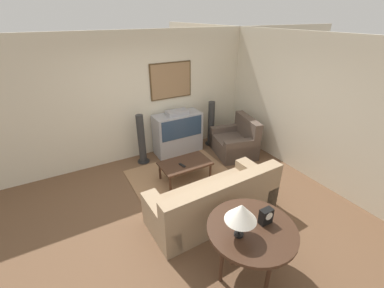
{
  "coord_description": "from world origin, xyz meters",
  "views": [
    {
      "loc": [
        -1.6,
        -3.07,
        2.97
      ],
      "look_at": [
        0.53,
        0.71,
        0.75
      ],
      "focal_mm": 24.0,
      "sensor_mm": 36.0,
      "label": 1
    }
  ],
  "objects_px": {
    "speaker_tower_right": "(211,125)",
    "couch": "(215,201)",
    "console_table": "(252,232)",
    "armchair": "(236,142)",
    "table_lamp": "(241,213)",
    "mantel_clock": "(266,216)",
    "tv": "(178,133)",
    "speaker_tower_left": "(142,140)",
    "coffee_table": "(185,164)"
  },
  "relations": [
    {
      "from": "speaker_tower_left",
      "to": "armchair",
      "type": "bearing_deg",
      "value": -18.71
    },
    {
      "from": "couch",
      "to": "console_table",
      "type": "relative_size",
      "value": 2.0
    },
    {
      "from": "tv",
      "to": "armchair",
      "type": "bearing_deg",
      "value": -32.77
    },
    {
      "from": "table_lamp",
      "to": "speaker_tower_left",
      "type": "bearing_deg",
      "value": 90.14
    },
    {
      "from": "couch",
      "to": "mantel_clock",
      "type": "relative_size",
      "value": 10.62
    },
    {
      "from": "couch",
      "to": "coffee_table",
      "type": "bearing_deg",
      "value": -96.08
    },
    {
      "from": "armchair",
      "to": "console_table",
      "type": "distance_m",
      "value": 3.17
    },
    {
      "from": "tv",
      "to": "mantel_clock",
      "type": "relative_size",
      "value": 5.5
    },
    {
      "from": "couch",
      "to": "table_lamp",
      "type": "bearing_deg",
      "value": 67.03
    },
    {
      "from": "console_table",
      "to": "speaker_tower_right",
      "type": "height_order",
      "value": "speaker_tower_right"
    },
    {
      "from": "couch",
      "to": "coffee_table",
      "type": "height_order",
      "value": "couch"
    },
    {
      "from": "mantel_clock",
      "to": "armchair",
      "type": "bearing_deg",
      "value": 57.78
    },
    {
      "from": "table_lamp",
      "to": "speaker_tower_right",
      "type": "height_order",
      "value": "table_lamp"
    },
    {
      "from": "coffee_table",
      "to": "speaker_tower_left",
      "type": "xyz_separation_m",
      "value": [
        -0.49,
        1.06,
        0.18
      ]
    },
    {
      "from": "tv",
      "to": "speaker_tower_left",
      "type": "bearing_deg",
      "value": -177.18
    },
    {
      "from": "console_table",
      "to": "table_lamp",
      "type": "bearing_deg",
      "value": -177.97
    },
    {
      "from": "mantel_clock",
      "to": "speaker_tower_left",
      "type": "height_order",
      "value": "speaker_tower_left"
    },
    {
      "from": "speaker_tower_right",
      "to": "table_lamp",
      "type": "bearing_deg",
      "value": -118.56
    },
    {
      "from": "tv",
      "to": "speaker_tower_right",
      "type": "height_order",
      "value": "speaker_tower_right"
    },
    {
      "from": "tv",
      "to": "console_table",
      "type": "relative_size",
      "value": 1.03
    },
    {
      "from": "coffee_table",
      "to": "speaker_tower_right",
      "type": "xyz_separation_m",
      "value": [
        1.29,
        1.06,
        0.18
      ]
    },
    {
      "from": "speaker_tower_right",
      "to": "console_table",
      "type": "bearing_deg",
      "value": -115.74
    },
    {
      "from": "tv",
      "to": "speaker_tower_left",
      "type": "xyz_separation_m",
      "value": [
        -0.89,
        -0.04,
        0.04
      ]
    },
    {
      "from": "mantel_clock",
      "to": "speaker_tower_right",
      "type": "height_order",
      "value": "speaker_tower_right"
    },
    {
      "from": "tv",
      "to": "speaker_tower_left",
      "type": "distance_m",
      "value": 0.9
    },
    {
      "from": "armchair",
      "to": "speaker_tower_left",
      "type": "xyz_separation_m",
      "value": [
        -2.03,
        0.69,
        0.24
      ]
    },
    {
      "from": "table_lamp",
      "to": "console_table",
      "type": "bearing_deg",
      "value": 2.03
    },
    {
      "from": "mantel_clock",
      "to": "speaker_tower_right",
      "type": "bearing_deg",
      "value": 67.06
    },
    {
      "from": "console_table",
      "to": "table_lamp",
      "type": "height_order",
      "value": "table_lamp"
    },
    {
      "from": "speaker_tower_right",
      "to": "couch",
      "type": "bearing_deg",
      "value": -121.79
    },
    {
      "from": "armchair",
      "to": "console_table",
      "type": "bearing_deg",
      "value": -22.56
    },
    {
      "from": "tv",
      "to": "speaker_tower_right",
      "type": "distance_m",
      "value": 0.9
    },
    {
      "from": "tv",
      "to": "coffee_table",
      "type": "bearing_deg",
      "value": -109.86
    },
    {
      "from": "armchair",
      "to": "tv",
      "type": "bearing_deg",
      "value": -110.14
    },
    {
      "from": "tv",
      "to": "mantel_clock",
      "type": "xyz_separation_m",
      "value": [
        -0.49,
        -3.31,
        0.35
      ]
    },
    {
      "from": "couch",
      "to": "table_lamp",
      "type": "relative_size",
      "value": 4.83
    },
    {
      "from": "table_lamp",
      "to": "mantel_clock",
      "type": "height_order",
      "value": "table_lamp"
    },
    {
      "from": "armchair",
      "to": "console_table",
      "type": "xyz_separation_m",
      "value": [
        -1.82,
        -2.57,
        0.39
      ]
    },
    {
      "from": "tv",
      "to": "speaker_tower_right",
      "type": "bearing_deg",
      "value": -2.82
    },
    {
      "from": "table_lamp",
      "to": "speaker_tower_right",
      "type": "bearing_deg",
      "value": 61.44
    },
    {
      "from": "couch",
      "to": "mantel_clock",
      "type": "height_order",
      "value": "mantel_clock"
    },
    {
      "from": "coffee_table",
      "to": "console_table",
      "type": "bearing_deg",
      "value": -97.25
    },
    {
      "from": "armchair",
      "to": "coffee_table",
      "type": "xyz_separation_m",
      "value": [
        -1.54,
        -0.37,
        0.06
      ]
    },
    {
      "from": "coffee_table",
      "to": "speaker_tower_right",
      "type": "bearing_deg",
      "value": 39.36
    },
    {
      "from": "speaker_tower_left",
      "to": "tv",
      "type": "bearing_deg",
      "value": 2.82
    },
    {
      "from": "console_table",
      "to": "armchair",
      "type": "bearing_deg",
      "value": 54.8
    },
    {
      "from": "coffee_table",
      "to": "table_lamp",
      "type": "xyz_separation_m",
      "value": [
        -0.49,
        -2.21,
        0.73
      ]
    },
    {
      "from": "couch",
      "to": "speaker_tower_left",
      "type": "height_order",
      "value": "speaker_tower_left"
    },
    {
      "from": "speaker_tower_right",
      "to": "mantel_clock",
      "type": "bearing_deg",
      "value": -112.94
    },
    {
      "from": "couch",
      "to": "speaker_tower_left",
      "type": "relative_size",
      "value": 1.91
    }
  ]
}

